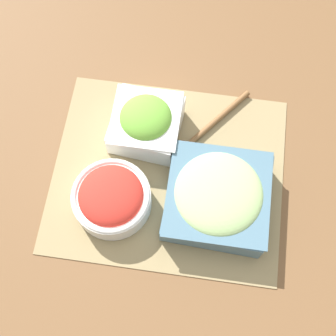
% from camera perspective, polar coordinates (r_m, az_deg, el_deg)
% --- Properties ---
extents(ground_plane, '(3.00, 3.00, 0.00)m').
position_cam_1_polar(ground_plane, '(0.98, -0.00, -0.74)').
color(ground_plane, brown).
extents(placemat, '(0.48, 0.41, 0.00)m').
position_cam_1_polar(placemat, '(0.98, -0.00, -0.69)').
color(placemat, '#937F56').
rests_on(placemat, ground_plane).
extents(cucumber_bowl, '(0.20, 0.20, 0.08)m').
position_cam_1_polar(cucumber_bowl, '(0.92, 6.08, -3.46)').
color(cucumber_bowl, slate).
rests_on(cucumber_bowl, placemat).
extents(tomato_bowl, '(0.16, 0.16, 0.07)m').
position_cam_1_polar(tomato_bowl, '(0.93, -6.90, -3.62)').
color(tomato_bowl, white).
rests_on(tomato_bowl, placemat).
extents(lettuce_bowl, '(0.15, 0.15, 0.09)m').
position_cam_1_polar(lettuce_bowl, '(0.98, -2.68, 5.56)').
color(lettuce_bowl, white).
rests_on(lettuce_bowl, placemat).
extents(wooden_spoon, '(0.18, 0.21, 0.03)m').
position_cam_1_polar(wooden_spoon, '(0.99, 2.49, 2.97)').
color(wooden_spoon, brown).
rests_on(wooden_spoon, placemat).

